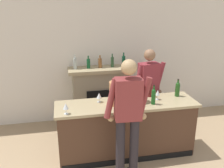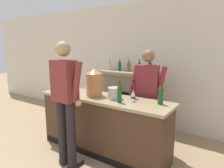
{
  "view_description": "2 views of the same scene",
  "coord_description": "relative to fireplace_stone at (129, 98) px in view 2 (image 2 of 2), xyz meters",
  "views": [
    {
      "loc": [
        -1.15,
        -0.73,
        2.57
      ],
      "look_at": [
        -0.34,
        3.26,
        1.19
      ],
      "focal_mm": 40.0,
      "sensor_mm": 36.0,
      "label": 1
    },
    {
      "loc": [
        1.77,
        0.37,
        1.77
      ],
      "look_at": [
        -0.25,
        3.33,
        1.1
      ],
      "focal_mm": 32.0,
      "sensor_mm": 36.0,
      "label": 2
    }
  ],
  "objects": [
    {
      "name": "bar_counter",
      "position": [
        0.23,
        -1.31,
        -0.15
      ],
      "size": [
        2.34,
        0.65,
        0.96
      ],
      "color": "#492F20",
      "rests_on": "ground_plane"
    },
    {
      "name": "person_bartender",
      "position": [
        0.79,
        -0.77,
        0.33
      ],
      "size": [
        0.65,
        0.36,
        1.73
      ],
      "color": "#474130",
      "rests_on": "ground_plane"
    },
    {
      "name": "wine_bottle_chardonnay_pale",
      "position": [
        0.64,
        -1.43,
        0.47
      ],
      "size": [
        0.07,
        0.07,
        0.33
      ],
      "color": "#18531D",
      "rests_on": "bar_counter"
    },
    {
      "name": "copper_dispenser",
      "position": [
        0.07,
        -1.32,
        0.56
      ],
      "size": [
        0.27,
        0.31,
        0.46
      ],
      "color": "#CC814E",
      "rests_on": "bar_counter"
    },
    {
      "name": "wine_bottle_merlot_tall",
      "position": [
        1.18,
        -1.18,
        0.47
      ],
      "size": [
        0.08,
        0.08,
        0.31
      ],
      "color": "#214F1A",
      "rests_on": "bar_counter"
    },
    {
      "name": "wall_back_panel",
      "position": [
        0.4,
        0.26,
        0.75
      ],
      "size": [
        12.0,
        0.07,
        2.75
      ],
      "color": "silver",
      "rests_on": "ground_plane"
    },
    {
      "name": "wine_glass_front_left",
      "position": [
        -0.75,
        -1.53,
        0.45
      ],
      "size": [
        0.08,
        0.08,
        0.17
      ],
      "color": "silver",
      "rests_on": "bar_counter"
    },
    {
      "name": "person_customer",
      "position": [
        0.07,
        -1.97,
        0.4
      ],
      "size": [
        0.66,
        0.32,
        1.85
      ],
      "color": "black",
      "rests_on": "ground_plane"
    },
    {
      "name": "ice_bucket_steel",
      "position": [
        0.46,
        -1.29,
        0.42
      ],
      "size": [
        0.22,
        0.22,
        0.18
      ],
      "color": "silver",
      "rests_on": "bar_counter"
    },
    {
      "name": "wine_glass_back_row",
      "position": [
        0.78,
        -1.27,
        0.45
      ],
      "size": [
        0.07,
        0.07,
        0.17
      ],
      "color": "silver",
      "rests_on": "bar_counter"
    },
    {
      "name": "wine_bottle_riesling_slim",
      "position": [
        0.7,
        -1.1,
        0.47
      ],
      "size": [
        0.08,
        0.08,
        0.31
      ],
      "color": "#581616",
      "rests_on": "bar_counter"
    },
    {
      "name": "fireplace_stone",
      "position": [
        0.0,
        0.0,
        0.0
      ],
      "size": [
        1.33,
        0.52,
        1.53
      ],
      "color": "gray",
      "rests_on": "ground_plane"
    },
    {
      "name": "wine_glass_near_bucket",
      "position": [
        -0.2,
        -1.18,
        0.44
      ],
      "size": [
        0.09,
        0.09,
        0.16
      ],
      "color": "silver",
      "rests_on": "bar_counter"
    }
  ]
}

